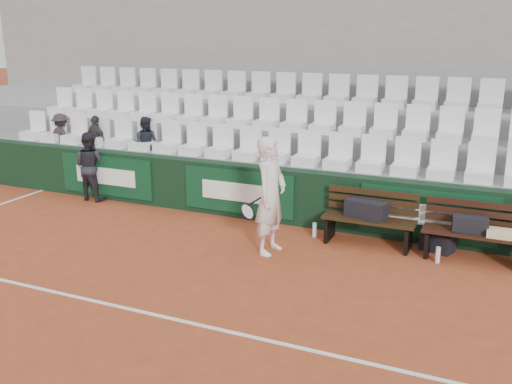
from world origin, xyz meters
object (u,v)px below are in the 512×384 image
object	(u,v)px
spectator_b	(95,120)
spectator_c	(144,122)
sports_bag_left	(366,209)
sports_bag_right	(470,224)
sports_bag_ground	(437,242)
spectator_a	(60,117)
water_bottle_far	(438,255)
bench_left	(368,232)
ball_kid	(90,166)
water_bottle_near	(314,230)
bench_right	(472,246)
tennis_player	(271,196)

from	to	relation	value
spectator_b	spectator_c	distance (m)	1.28
sports_bag_left	spectator_b	size ratio (longest dim) A/B	0.61
spectator_c	sports_bag_right	bearing A→B (deg)	157.04
sports_bag_ground	spectator_a	xyz separation A→B (m)	(-8.32, 0.86, 1.39)
spectator_a	spectator_c	size ratio (longest dim) A/B	0.94
water_bottle_far	spectator_a	bearing A→B (deg)	170.72
bench_left	ball_kid	size ratio (longest dim) A/B	1.06
ball_kid	sports_bag_left	bearing A→B (deg)	179.05
sports_bag_left	water_bottle_near	xyz separation A→B (m)	(-0.86, -0.04, -0.47)
water_bottle_far	ball_kid	xyz separation A→B (m)	(-7.01, 0.62, 0.58)
sports_bag_left	spectator_c	bearing A→B (deg)	168.54
spectator_a	spectator_c	xyz separation A→B (m)	(2.25, 0.00, 0.03)
bench_left	spectator_a	bearing A→B (deg)	171.84
bench_right	sports_bag_ground	world-z (taller)	bench_right
sports_bag_ground	spectator_c	bearing A→B (deg)	171.93
bench_right	tennis_player	bearing A→B (deg)	-162.78
sports_bag_right	spectator_b	distance (m)	7.94
bench_right	water_bottle_near	distance (m)	2.53
water_bottle_near	ball_kid	xyz separation A→B (m)	(-4.95, 0.29, 0.59)
ball_kid	spectator_a	bearing A→B (deg)	-27.05
sports_bag_ground	water_bottle_near	size ratio (longest dim) A/B	2.00
tennis_player	spectator_a	xyz separation A→B (m)	(-5.89, 1.97, 0.61)
ball_kid	water_bottle_near	bearing A→B (deg)	178.19
water_bottle_far	spectator_c	world-z (taller)	spectator_c
water_bottle_near	bench_right	bearing A→B (deg)	-0.46
bench_right	ball_kid	world-z (taller)	ball_kid
water_bottle_near	tennis_player	size ratio (longest dim) A/B	0.13
bench_right	sports_bag_right	xyz separation A→B (m)	(-0.06, 0.02, 0.34)
sports_bag_ground	ball_kid	world-z (taller)	ball_kid
tennis_player	sports_bag_ground	bearing A→B (deg)	24.63
sports_bag_right	water_bottle_far	bearing A→B (deg)	-139.84
spectator_b	sports_bag_ground	bearing A→B (deg)	-171.83
water_bottle_far	ball_kid	bearing A→B (deg)	174.93
bench_left	sports_bag_right	xyz separation A→B (m)	(1.54, 0.00, 0.34)
water_bottle_near	water_bottle_far	xyz separation A→B (m)	(2.06, -0.33, 0.00)
ball_kid	spectator_c	bearing A→B (deg)	-137.98
sports_bag_right	spectator_c	size ratio (longest dim) A/B	0.45
sports_bag_left	water_bottle_far	size ratio (longest dim) A/B	2.65
tennis_player	spectator_a	world-z (taller)	spectator_a
sports_bag_right	spectator_a	size ratio (longest dim) A/B	0.48
water_bottle_far	spectator_b	distance (m)	7.67
sports_bag_left	sports_bag_ground	xyz separation A→B (m)	(1.14, 0.14, -0.44)
spectator_b	spectator_c	xyz separation A→B (m)	(1.28, 0.00, 0.03)
sports_bag_ground	water_bottle_far	xyz separation A→B (m)	(0.07, -0.51, -0.02)
bench_right	tennis_player	size ratio (longest dim) A/B	0.81
sports_bag_ground	spectator_c	world-z (taller)	spectator_c
spectator_a	spectator_c	distance (m)	2.25
bench_left	sports_bag_right	world-z (taller)	sports_bag_right
sports_bag_right	spectator_c	bearing A→B (deg)	171.01
spectator_b	sports_bag_left	bearing A→B (deg)	-174.30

